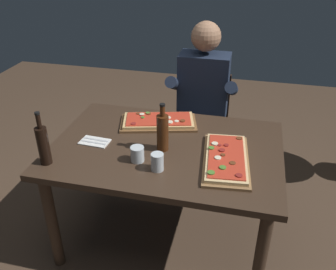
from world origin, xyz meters
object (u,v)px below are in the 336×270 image
object	(u,v)px
seated_diner	(202,99)
tumbler_near_camera	(157,163)
pizza_rectangular_front	(158,121)
tumbler_far_side	(137,154)
pizza_rectangular_left	(226,159)
wine_bottle_dark	(163,132)
dining_table	(166,159)
oil_bottle_amber	(43,144)
diner_chair	(203,121)

from	to	relation	value
seated_diner	tumbler_near_camera	bearing A→B (deg)	-95.68
pizza_rectangular_front	tumbler_far_side	world-z (taller)	tumbler_far_side
pizza_rectangular_left	wine_bottle_dark	size ratio (longest dim) A/B	1.85
dining_table	pizza_rectangular_front	world-z (taller)	pizza_rectangular_front
dining_table	oil_bottle_amber	world-z (taller)	oil_bottle_amber
tumbler_far_side	diner_chair	world-z (taller)	diner_chair
oil_bottle_amber	diner_chair	size ratio (longest dim) A/B	0.37
wine_bottle_dark	diner_chair	distance (m)	0.98
tumbler_far_side	pizza_rectangular_front	bearing A→B (deg)	89.54
pizza_rectangular_left	tumbler_near_camera	bearing A→B (deg)	-155.07
pizza_rectangular_front	pizza_rectangular_left	xyz separation A→B (m)	(0.49, -0.35, 0.00)
wine_bottle_dark	tumbler_near_camera	distance (m)	0.23
pizza_rectangular_front	oil_bottle_amber	distance (m)	0.79
tumbler_far_side	diner_chair	bearing A→B (deg)	77.53
dining_table	pizza_rectangular_left	world-z (taller)	pizza_rectangular_left
tumbler_far_side	seated_diner	world-z (taller)	seated_diner
wine_bottle_dark	diner_chair	bearing A→B (deg)	82.29
pizza_rectangular_front	tumbler_near_camera	bearing A→B (deg)	-75.97
tumbler_near_camera	diner_chair	bearing A→B (deg)	84.93
tumbler_near_camera	tumbler_far_side	world-z (taller)	tumbler_near_camera
dining_table	pizza_rectangular_left	bearing A→B (deg)	-12.88
diner_chair	wine_bottle_dark	bearing A→B (deg)	-97.71
tumbler_far_side	diner_chair	size ratio (longest dim) A/B	0.10
wine_bottle_dark	oil_bottle_amber	size ratio (longest dim) A/B	0.94
pizza_rectangular_front	tumbler_far_side	distance (m)	0.46
wine_bottle_dark	oil_bottle_amber	distance (m)	0.68
pizza_rectangular_left	diner_chair	world-z (taller)	diner_chair
oil_bottle_amber	seated_diner	size ratio (longest dim) A/B	0.24
wine_bottle_dark	diner_chair	size ratio (longest dim) A/B	0.35
oil_bottle_amber	tumbler_near_camera	bearing A→B (deg)	7.38
pizza_rectangular_left	oil_bottle_amber	distance (m)	1.03
wine_bottle_dark	tumbler_far_side	distance (m)	0.20
tumbler_far_side	diner_chair	xyz separation A→B (m)	(0.23, 1.05, -0.30)
wine_bottle_dark	oil_bottle_amber	bearing A→B (deg)	-154.20
dining_table	seated_diner	size ratio (longest dim) A/B	1.05
pizza_rectangular_left	wine_bottle_dark	bearing A→B (deg)	173.39
tumbler_near_camera	tumbler_far_side	size ratio (longest dim) A/B	1.13
dining_table	tumbler_far_side	world-z (taller)	tumbler_far_side
oil_bottle_amber	tumbler_near_camera	size ratio (longest dim) A/B	3.16
tumbler_near_camera	diner_chair	size ratio (longest dim) A/B	0.12
tumbler_near_camera	wine_bottle_dark	bearing A→B (deg)	96.20
wine_bottle_dark	diner_chair	world-z (taller)	wine_bottle_dark
seated_diner	dining_table	bearing A→B (deg)	-98.52
pizza_rectangular_front	wine_bottle_dark	size ratio (longest dim) A/B	1.85
tumbler_near_camera	pizza_rectangular_front	bearing A→B (deg)	104.03
tumbler_near_camera	tumbler_far_side	bearing A→B (deg)	156.08
pizza_rectangular_front	tumbler_far_side	bearing A→B (deg)	-90.46
wine_bottle_dark	seated_diner	bearing A→B (deg)	81.11
tumbler_near_camera	diner_chair	distance (m)	1.15
oil_bottle_amber	seated_diner	distance (m)	1.30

